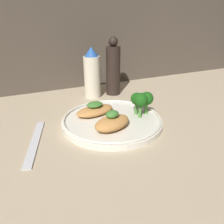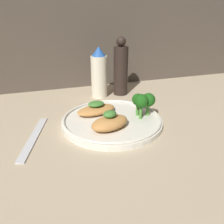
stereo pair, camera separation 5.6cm
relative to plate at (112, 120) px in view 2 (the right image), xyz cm
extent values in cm
cube|color=tan|center=(0.00, 0.00, -1.49)|extent=(180.00, 180.00, 1.00)
cylinder|color=silver|center=(0.00, 0.00, -0.29)|extent=(26.22, 26.22, 1.40)
torus|color=silver|center=(0.00, 0.00, 0.71)|extent=(25.62, 25.62, 0.60)
ellipsoid|color=#BC7F42|center=(-2.15, -4.77, 1.88)|extent=(11.24, 8.90, 2.94)
ellipsoid|color=#3D752D|center=(-2.15, -4.77, 4.17)|extent=(4.10, 3.69, 1.64)
ellipsoid|color=#BC7F42|center=(-2.98, 4.68, 1.53)|extent=(12.01, 8.04, 2.24)
ellipsoid|color=#3D752D|center=(-2.98, 4.68, 3.31)|extent=(5.16, 4.48, 1.33)
cylinder|color=#4C8E38|center=(9.85, -0.90, 2.03)|extent=(0.83, 0.83, 3.23)
sphere|color=#195114|center=(9.85, -0.90, 4.91)|extent=(3.62, 3.62, 3.62)
cylinder|color=#4C8E38|center=(7.24, -0.23, 2.14)|extent=(0.83, 0.83, 3.46)
sphere|color=#195114|center=(7.24, -0.23, 4.99)|extent=(3.21, 3.21, 3.21)
cylinder|color=#4C8E38|center=(7.06, -2.27, 2.27)|extent=(0.75, 0.75, 3.72)
sphere|color=#195114|center=(7.06, -2.27, 5.40)|extent=(3.63, 3.63, 3.63)
cylinder|color=beige|center=(2.83, 22.05, 6.03)|extent=(5.54, 5.54, 14.05)
cone|color=#23519E|center=(2.83, 22.05, 14.60)|extent=(4.71, 4.71, 3.09)
cylinder|color=black|center=(10.70, 22.05, 7.40)|extent=(5.01, 5.01, 16.78)
sphere|color=black|center=(10.70, 22.05, 17.42)|extent=(3.25, 3.25, 3.25)
cube|color=silver|center=(-19.69, -1.02, -0.69)|extent=(7.16, 19.70, 0.60)
camera|label=1|loc=(-21.79, -46.81, 25.11)|focal=35.00mm
camera|label=2|loc=(-16.56, -48.91, 25.11)|focal=35.00mm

